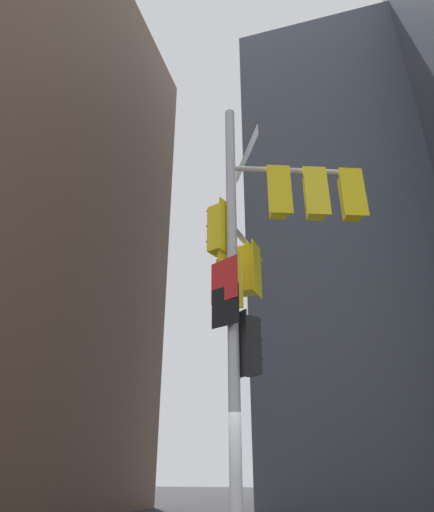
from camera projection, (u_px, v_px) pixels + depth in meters
The scene contains 2 objects.
building_mid_block at pixel (359, 249), 30.19m from camera, with size 12.95×12.95×30.66m, color #4C5460.
signal_pole_assembly at pixel (261, 257), 8.53m from camera, with size 3.16×2.24×8.86m.
Camera 1 is at (1.82, -7.27, 1.62)m, focal length 31.25 mm.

